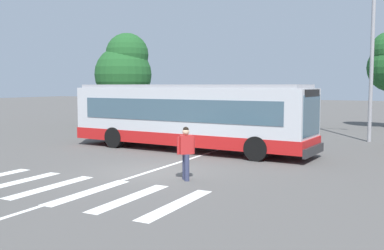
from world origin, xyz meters
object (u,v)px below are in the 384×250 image
parked_car_blue (257,118)px  parked_car_silver (292,120)px  city_transit_bus (188,116)px  parked_car_teal (218,117)px  background_tree_left (124,69)px  twin_arm_street_lamp (373,22)px  pedestrian_crossing_street (186,150)px

parked_car_blue → parked_car_silver: 2.58m
city_transit_bus → parked_car_blue: size_ratio=2.56×
city_transit_bus → parked_car_silver: bearing=78.7°
parked_car_teal → background_tree_left: 8.14m
city_transit_bus → background_tree_left: background_tree_left is taller
twin_arm_street_lamp → parked_car_silver: bearing=146.5°
pedestrian_crossing_street → parked_car_blue: (-3.46, 16.92, -0.20)m
city_transit_bus → twin_arm_street_lamp: twin_arm_street_lamp is taller
pedestrian_crossing_street → parked_car_silver: size_ratio=0.37×
city_transit_bus → pedestrian_crossing_street: bearing=-62.9°
pedestrian_crossing_street → twin_arm_street_lamp: (4.18, 13.09, 5.34)m
parked_car_silver → background_tree_left: background_tree_left is taller
parked_car_silver → city_transit_bus: bearing=-101.3°
parked_car_silver → background_tree_left: 13.05m
pedestrian_crossing_street → parked_car_teal: (-6.17, 16.44, -0.20)m
pedestrian_crossing_street → twin_arm_street_lamp: bearing=72.3°
parked_car_teal → city_transit_bus: bearing=-73.4°
city_transit_bus → parked_car_silver: size_ratio=2.59×
parked_car_silver → background_tree_left: size_ratio=0.67×
city_transit_bus → twin_arm_street_lamp: size_ratio=1.14×
city_transit_bus → twin_arm_street_lamp: (7.20, 7.17, 4.72)m
parked_car_teal → twin_arm_street_lamp: (10.34, -3.35, 5.54)m
pedestrian_crossing_street → parked_car_silver: pedestrian_crossing_street is taller
city_transit_bus → parked_car_blue: (-0.43, 10.99, -0.82)m
pedestrian_crossing_street → background_tree_left: bearing=131.1°
parked_car_teal → twin_arm_street_lamp: twin_arm_street_lamp is taller
pedestrian_crossing_street → background_tree_left: 20.73m
pedestrian_crossing_street → background_tree_left: background_tree_left is taller
parked_car_silver → pedestrian_crossing_street: bearing=-86.8°
parked_car_blue → twin_arm_street_lamp: bearing=-26.6°
parked_car_teal → twin_arm_street_lamp: size_ratio=0.44×
parked_car_teal → background_tree_left: size_ratio=0.67×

